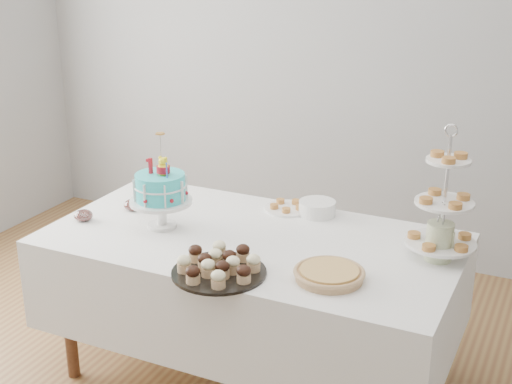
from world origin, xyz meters
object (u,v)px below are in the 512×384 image
at_px(birthday_cake, 161,203).
at_px(pastry_plate, 287,207).
at_px(cupcake_tray, 219,264).
at_px(plate_stack, 317,208).
at_px(tiered_stand, 444,203).
at_px(jam_bowl_b, 133,205).
at_px(table, 251,281).
at_px(utensil_pitcher, 440,240).
at_px(jam_bowl_a, 83,216).
at_px(pie, 329,274).

distance_m(birthday_cake, pastry_plate, 0.67).
height_order(cupcake_tray, plate_stack, cupcake_tray).
height_order(tiered_stand, plate_stack, tiered_stand).
xyz_separation_m(tiered_stand, jam_bowl_b, (-1.54, -0.11, -0.22)).
bearing_deg(table, utensil_pitcher, 9.03).
distance_m(table, jam_bowl_a, 0.89).
bearing_deg(jam_bowl_b, table, -4.69).
distance_m(pie, plate_stack, 0.72).
relative_size(birthday_cake, utensil_pitcher, 1.76).
bearing_deg(plate_stack, cupcake_tray, -99.39).
height_order(pie, jam_bowl_a, jam_bowl_a).
bearing_deg(birthday_cake, pie, -8.20).
relative_size(table, jam_bowl_a, 20.59).
height_order(plate_stack, jam_bowl_b, plate_stack).
xyz_separation_m(table, pastry_plate, (0.01, 0.40, 0.24)).
bearing_deg(utensil_pitcher, cupcake_tray, -133.42).
xyz_separation_m(birthday_cake, pastry_plate, (0.46, 0.47, -0.11)).
relative_size(cupcake_tray, plate_stack, 2.15).
xyz_separation_m(plate_stack, pastry_plate, (-0.16, 0.00, -0.02)).
xyz_separation_m(birthday_cake, utensil_pitcher, (1.28, 0.21, -0.03)).
xyz_separation_m(birthday_cake, plate_stack, (0.62, 0.47, -0.09)).
relative_size(birthday_cake, jam_bowl_a, 4.96).
bearing_deg(jam_bowl_b, utensil_pitcher, 2.82).
xyz_separation_m(cupcake_tray, plate_stack, (0.13, 0.80, -0.01)).
bearing_deg(pie, birthday_cake, 169.05).
bearing_deg(jam_bowl_a, cupcake_tray, -14.65).
xyz_separation_m(jam_bowl_a, utensil_pitcher, (1.68, 0.30, 0.07)).
relative_size(tiered_stand, pastry_plate, 2.55).
bearing_deg(jam_bowl_b, plate_stack, 21.29).
bearing_deg(utensil_pitcher, tiered_stand, 103.28).
bearing_deg(jam_bowl_a, tiered_stand, 11.29).
xyz_separation_m(cupcake_tray, pie, (0.43, 0.15, -0.02)).
xyz_separation_m(cupcake_tray, pastry_plate, (-0.03, 0.80, -0.03)).
relative_size(table, birthday_cake, 4.15).
relative_size(tiered_stand, jam_bowl_a, 6.46).
relative_size(table, tiered_stand, 3.19).
bearing_deg(jam_bowl_a, jam_bowl_b, 58.62).
height_order(cupcake_tray, tiered_stand, tiered_stand).
bearing_deg(table, tiered_stand, 11.23).
xyz_separation_m(pie, tiered_stand, (0.36, 0.42, 0.22)).
relative_size(tiered_stand, utensil_pitcher, 2.29).
distance_m(jam_bowl_a, utensil_pitcher, 1.71).
xyz_separation_m(birthday_cake, tiered_stand, (1.28, 0.24, 0.13)).
relative_size(tiered_stand, jam_bowl_b, 6.33).
relative_size(birthday_cake, tiered_stand, 0.77).
bearing_deg(pie, jam_bowl_b, 165.33).
bearing_deg(tiered_stand, jam_bowl_a, -168.71).
bearing_deg(pie, tiered_stand, 49.06).
xyz_separation_m(pie, utensil_pitcher, (0.36, 0.38, 0.07)).
xyz_separation_m(birthday_cake, jam_bowl_b, (-0.26, 0.13, -0.10)).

